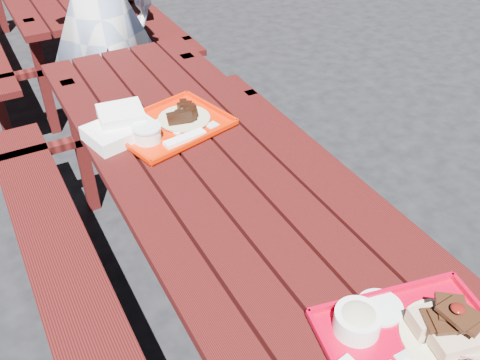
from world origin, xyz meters
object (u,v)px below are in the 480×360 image
Objects in this scene: near_tray at (413,333)px; far_tray at (170,125)px; person at (98,12)px; picnic_table_near at (221,214)px.

far_tray is (-0.14, 1.21, -0.01)m from near_tray.
far_tray is at bearing 96.43° from person.
person is (0.02, 1.49, 0.29)m from picnic_table_near.
near_tray reaches higher than far_tray.
person is (-0.08, 2.34, 0.07)m from near_tray.
near_tray is 2.35m from person.
near_tray is 1.01× the size of far_tray.
near_tray is (0.10, -0.86, 0.22)m from picnic_table_near.
near_tray is 1.21m from far_tray.
picnic_table_near is 1.41× the size of person.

